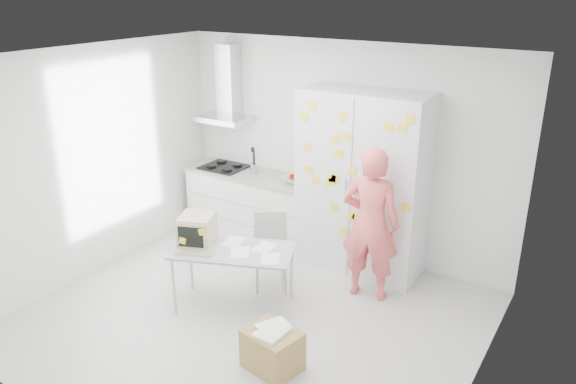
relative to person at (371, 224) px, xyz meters
The scene contains 10 objects.
floor 1.64m from the person, 126.87° to the right, with size 4.50×4.00×0.02m, color silver.
walls 1.03m from the person, 155.27° to the right, with size 4.52×4.01×2.70m.
ceiling 2.29m from the person, 126.87° to the right, with size 4.50×4.00×0.02m, color white.
counter_run 2.15m from the person, 163.48° to the left, with size 1.84×0.63×1.28m.
range_hood 2.80m from the person, 163.44° to the left, with size 0.70×0.48×1.01m.
tall_cabinet 0.72m from the person, 123.13° to the left, with size 1.50×0.68×2.20m.
person is the anchor object (origin of this frame).
desk 1.74m from the person, 142.84° to the right, with size 1.42×1.06×1.02m.
chair 1.18m from the person, 159.85° to the right, with size 0.55×0.55×0.88m.
cardboard_box 1.79m from the person, 96.84° to the right, with size 0.55×0.48×0.42m.
Camera 1 is at (3.02, -4.09, 3.36)m, focal length 35.00 mm.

